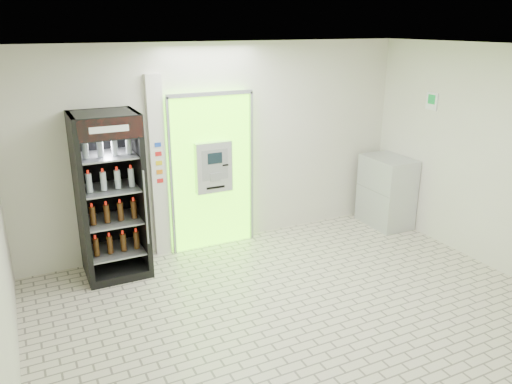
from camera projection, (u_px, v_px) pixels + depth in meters
ground at (306, 319)px, 5.75m from camera, size 6.00×6.00×0.00m
room_shell at (312, 165)px, 5.16m from camera, size 6.00×6.00×6.00m
atm_assembly at (211, 171)px, 7.34m from camera, size 1.30×0.24×2.33m
pillar at (158, 168)px, 7.01m from camera, size 0.22×0.11×2.60m
beverage_cooler at (111, 199)px, 6.51m from camera, size 0.82×0.78×2.19m
steel_cabinet at (386, 191)px, 8.30m from camera, size 0.60×0.88×1.16m
exit_sign at (432, 101)px, 7.50m from camera, size 0.02×0.22×0.26m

